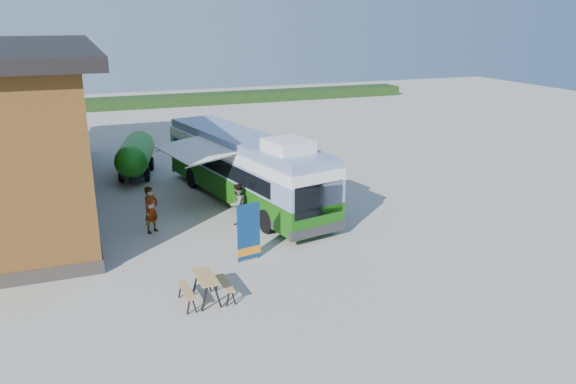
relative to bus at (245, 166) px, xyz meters
name	(u,v)px	position (x,y,z in m)	size (l,w,h in m)	color
ground	(276,247)	(-0.50, -5.81, -1.82)	(100.00, 100.00, 0.00)	#BCB7AD
hedge	(225,98)	(7.50, 32.19, -1.32)	(40.00, 3.00, 1.00)	#264419
bus	(245,166)	(0.00, 0.00, 0.00)	(5.10, 12.69, 3.81)	#1F6C12
awning	(201,150)	(-2.08, 0.01, 0.95)	(3.56, 4.86, 0.53)	white
banner	(249,237)	(-1.84, -6.56, -0.92)	(0.95, 0.31, 2.21)	navy
picnic_table	(206,283)	(-4.05, -9.12, -1.17)	(1.59, 1.43, 0.88)	#A7804F
person_a	(151,210)	(-4.81, -2.42, -0.82)	(0.73, 0.48, 2.00)	#999999
person_b	(238,204)	(-1.17, -2.73, -0.91)	(0.88, 0.69, 1.82)	#999999
slurry_tanker	(136,154)	(-4.40, 6.73, -0.56)	(2.63, 5.81, 2.19)	#1A7F17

